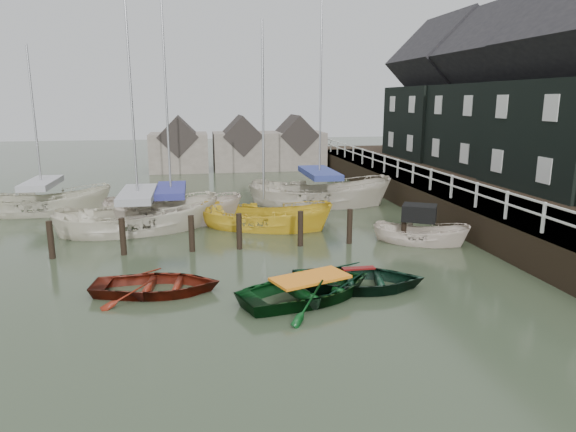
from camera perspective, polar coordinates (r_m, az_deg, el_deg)
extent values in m
plane|color=#2B3320|center=(17.25, -0.52, -6.26)|extent=(120.00, 120.00, 0.00)
cube|color=black|center=(29.12, 14.77, 4.05)|extent=(3.00, 32.00, 0.20)
cube|color=silver|center=(28.38, 12.13, 6.11)|extent=(0.06, 32.00, 0.06)
cube|color=silver|center=(28.43, 12.09, 5.31)|extent=(0.06, 32.00, 0.06)
cube|color=black|center=(32.04, 23.59, 1.63)|extent=(14.00, 38.00, 1.50)
cube|color=black|center=(33.25, 22.30, 9.08)|extent=(6.00, 7.00, 5.00)
cube|color=black|center=(33.31, 22.94, 16.37)|extent=(6.11, 7.14, 6.11)
cube|color=black|center=(39.34, 16.81, 9.93)|extent=(6.40, 7.00, 5.00)
cube|color=black|center=(39.39, 17.23, 16.10)|extent=(6.52, 7.14, 6.52)
cylinder|color=black|center=(20.43, -24.81, -2.96)|extent=(0.22, 0.22, 1.80)
cylinder|color=black|center=(19.94, -17.85, -2.75)|extent=(0.22, 0.22, 1.80)
cylinder|color=black|center=(19.75, -10.64, -2.48)|extent=(0.22, 0.22, 1.80)
cylinder|color=black|center=(19.81, -5.43, -2.27)|extent=(0.22, 0.22, 1.80)
cylinder|color=black|center=(20.14, 1.39, -1.96)|extent=(0.22, 0.22, 1.80)
cylinder|color=black|center=(20.63, 6.84, -1.69)|extent=(0.22, 0.22, 1.80)
cylinder|color=black|center=(21.41, 12.74, -1.38)|extent=(0.22, 0.22, 1.80)
cube|color=#665B51|center=(42.29, -12.01, 6.96)|extent=(4.50, 4.00, 3.00)
cube|color=#282321|center=(42.18, -12.09, 8.72)|extent=(3.18, 4.08, 3.18)
cube|color=#665B51|center=(42.44, -5.20, 7.21)|extent=(4.50, 4.00, 3.00)
cube|color=#282321|center=(42.33, -5.24, 8.96)|extent=(3.18, 4.08, 3.18)
cube|color=#665B51|center=(43.07, 0.82, 7.34)|extent=(4.50, 4.00, 3.00)
cube|color=#282321|center=(42.96, 0.83, 9.07)|extent=(3.18, 4.08, 3.18)
imported|color=#5D190D|center=(15.99, -14.34, -8.26)|extent=(4.06, 3.13, 0.78)
imported|color=black|center=(15.09, 2.48, -9.15)|extent=(5.06, 4.34, 0.89)
imported|color=black|center=(16.01, 7.78, -7.94)|extent=(4.57, 3.68, 0.84)
imported|color=beige|center=(21.27, 14.43, -2.96)|extent=(4.00, 3.10, 1.46)
cube|color=black|center=(21.16, 14.39, 0.34)|extent=(1.62, 1.51, 0.65)
imported|color=beige|center=(23.48, -16.11, -1.58)|extent=(7.49, 4.07, 2.74)
cylinder|color=#B2B2B7|center=(22.79, -17.05, 12.84)|extent=(0.10, 0.10, 8.70)
cube|color=gray|center=(23.14, -16.36, 2.32)|extent=(4.11, 2.19, 0.30)
imported|color=beige|center=(24.75, -12.71, -0.65)|extent=(6.97, 3.84, 2.55)
cylinder|color=#B2B2B7|center=(24.09, -13.39, 12.72)|extent=(0.10, 0.10, 8.66)
cube|color=navy|center=(24.45, -12.88, 2.81)|extent=(3.82, 2.07, 0.30)
imported|color=gold|center=(23.09, -2.66, -1.31)|extent=(6.58, 4.55, 2.38)
cylinder|color=#B2B2B7|center=(22.40, -2.80, 11.42)|extent=(0.10, 0.10, 7.56)
imported|color=beige|center=(28.15, 3.47, 1.26)|extent=(8.17, 4.63, 2.98)
cylinder|color=#B2B2B7|center=(27.60, 3.67, 15.17)|extent=(0.10, 0.10, 10.27)
cube|color=navy|center=(27.85, 3.52, 4.81)|extent=(4.48, 2.49, 0.30)
imported|color=beige|center=(28.81, -25.43, 0.29)|extent=(6.67, 2.55, 2.57)
cylinder|color=#B2B2B7|center=(28.27, -26.38, 9.85)|extent=(0.10, 0.10, 6.79)
cube|color=gray|center=(28.55, -25.72, 3.30)|extent=(3.67, 1.36, 0.30)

